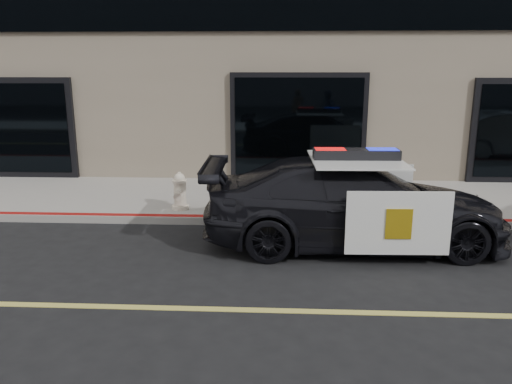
{
  "coord_description": "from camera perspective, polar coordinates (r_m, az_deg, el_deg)",
  "views": [
    {
      "loc": [
        -1.43,
        -5.77,
        3.01
      ],
      "look_at": [
        -1.83,
        2.2,
        1.0
      ],
      "focal_mm": 35.0,
      "sensor_mm": 36.0,
      "label": 1
    }
  ],
  "objects": [
    {
      "name": "police_car",
      "position": [
        8.7,
        11.12,
        -1.17
      ],
      "size": [
        2.5,
        5.24,
        1.68
      ],
      "color": "black",
      "rests_on": "ground"
    },
    {
      "name": "ground",
      "position": [
        6.66,
        15.39,
        -13.26
      ],
      "size": [
        120.0,
        120.0,
        0.0
      ],
      "primitive_type": "plane",
      "color": "black",
      "rests_on": "ground"
    },
    {
      "name": "fire_hydrant",
      "position": [
        10.34,
        -8.7,
        0.0
      ],
      "size": [
        0.35,
        0.49,
        0.78
      ],
      "color": "#EFDCC5",
      "rests_on": "sidewalk_n"
    },
    {
      "name": "sidewalk_n",
      "position": [
        11.49,
        9.95,
        -0.88
      ],
      "size": [
        60.0,
        3.5,
        0.15
      ],
      "primitive_type": "cube",
      "color": "gray",
      "rests_on": "ground"
    }
  ]
}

